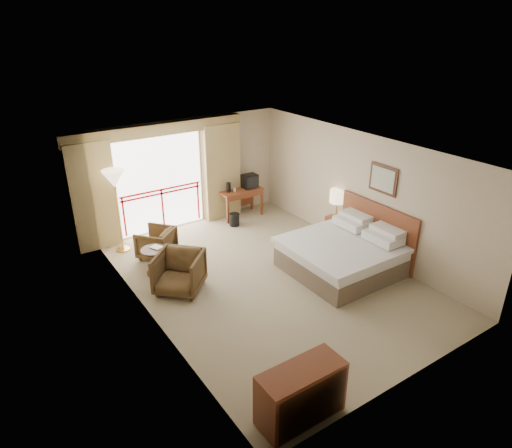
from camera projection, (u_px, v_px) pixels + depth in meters
floor at (268, 278)px, 9.41m from camera, size 7.00×7.00×0.00m
ceiling at (270, 150)px, 8.30m from camera, size 7.00×7.00×0.00m
wall_back at (189, 172)px, 11.51m from camera, size 5.00×0.00×5.00m
wall_front at (417, 304)px, 6.20m from camera, size 5.00×0.00×5.00m
wall_left at (146, 252)px, 7.59m from camera, size 0.00×7.00×7.00m
wall_right at (361, 193)px, 10.12m from camera, size 0.00×7.00×7.00m
balcony_door at (160, 184)px, 11.15m from camera, size 2.40×0.00×2.40m
balcony_railing at (162, 199)px, 11.29m from camera, size 2.09×0.03×1.02m
curtain_left at (93, 197)px, 10.20m from camera, size 1.00×0.26×2.50m
curtain_right at (221, 172)px, 11.87m from camera, size 1.00×0.26×2.50m
valance at (157, 130)px, 10.52m from camera, size 4.40×0.22×0.28m
hvac_vent at (233, 127)px, 11.73m from camera, size 0.50×0.04×0.50m
bed at (343, 254)px, 9.56m from camera, size 2.13×2.06×0.97m
headboard at (377, 232)px, 9.93m from camera, size 0.06×2.10×1.30m
framed_art at (383, 179)px, 9.45m from camera, size 0.04×0.72×0.60m
nightstand at (337, 228)px, 10.98m from camera, size 0.40×0.47×0.56m
table_lamp at (338, 197)px, 10.68m from camera, size 0.38×0.38×0.66m
phone at (341, 219)px, 10.71m from camera, size 0.17×0.14×0.07m
desk at (239, 195)px, 12.17m from camera, size 1.16×0.56×0.76m
tv at (250, 181)px, 12.14m from camera, size 0.40×0.32×0.36m
coffee_maker at (229, 187)px, 11.83m from camera, size 0.15×0.15×0.26m
cup at (235, 190)px, 11.91m from camera, size 0.07×0.07×0.09m
wastebasket at (234, 220)px, 11.74m from camera, size 0.29×0.29×0.32m
armchair_far at (157, 256)px, 10.28m from camera, size 1.02×1.03×0.67m
armchair_near at (181, 290)px, 9.00m from camera, size 1.23×1.23×0.80m
side_table at (154, 257)px, 9.42m from camera, size 0.52×0.52×0.57m
book at (153, 249)px, 9.34m from camera, size 0.25×0.28×0.02m
floor_lamp at (114, 182)px, 9.88m from camera, size 0.49×0.49×1.92m
dresser at (301, 394)px, 5.99m from camera, size 1.19×0.51×0.79m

